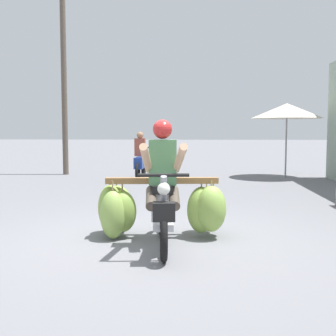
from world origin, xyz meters
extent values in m
plane|color=slate|center=(0.00, 0.00, 0.00)|extent=(120.00, 120.00, 0.00)
torus|color=black|center=(0.19, -0.87, 0.28)|extent=(0.13, 0.57, 0.56)
torus|color=black|center=(0.07, 0.32, 0.28)|extent=(0.13, 0.57, 0.56)
cube|color=silver|center=(0.14, -0.37, 0.32)|extent=(0.29, 0.58, 0.08)
cube|color=silver|center=(0.10, 0.02, 0.50)|extent=(0.34, 0.66, 0.36)
cube|color=black|center=(0.11, -0.06, 0.72)|extent=(0.32, 0.62, 0.10)
cylinder|color=gray|center=(0.18, -0.81, 0.62)|extent=(0.10, 0.29, 0.69)
cylinder|color=black|center=(0.19, -0.85, 0.96)|extent=(0.56, 0.09, 0.04)
sphere|color=silver|center=(0.19, -0.93, 0.82)|extent=(0.14, 0.14, 0.14)
cube|color=black|center=(0.20, -0.97, 0.58)|extent=(0.25, 0.18, 0.20)
cube|color=silver|center=(0.19, -0.87, 0.58)|extent=(0.13, 0.29, 0.04)
cube|color=olive|center=(0.09, 0.17, 0.78)|extent=(1.50, 0.24, 0.08)
cube|color=olive|center=(0.07, 0.35, 0.75)|extent=(1.35, 0.21, 0.06)
ellipsoid|color=#83A746|center=(0.61, 0.24, 0.38)|extent=(0.46, 0.44, 0.63)
cylinder|color=#998459|center=(0.61, 0.24, 0.73)|extent=(0.02, 0.02, 0.13)
ellipsoid|color=#84A847|center=(-0.62, 0.20, 0.40)|extent=(0.40, 0.38, 0.63)
cylinder|color=#998459|center=(-0.62, 0.20, 0.74)|extent=(0.02, 0.02, 0.11)
ellipsoid|color=#82A545|center=(-0.44, 0.14, 0.36)|extent=(0.45, 0.42, 0.56)
cylinder|color=#998459|center=(-0.44, 0.14, 0.70)|extent=(0.02, 0.02, 0.18)
ellipsoid|color=#88AC4B|center=(-0.57, 0.39, 0.39)|extent=(0.52, 0.49, 0.57)
cylinder|color=#998459|center=(-0.57, 0.39, 0.72)|extent=(0.02, 0.02, 0.14)
ellipsoid|color=#8EB150|center=(0.77, 0.34, 0.39)|extent=(0.38, 0.35, 0.59)
cylinder|color=#998459|center=(0.77, 0.34, 0.72)|extent=(0.02, 0.02, 0.13)
ellipsoid|color=#89AC4B|center=(0.74, 0.16, 0.41)|extent=(0.44, 0.40, 0.61)
cylinder|color=#998459|center=(0.74, 0.16, 0.74)|extent=(0.02, 0.02, 0.10)
ellipsoid|color=#8EB251|center=(-0.55, 0.03, 0.34)|extent=(0.37, 0.34, 0.64)
cylinder|color=#998459|center=(-0.55, 0.03, 0.70)|extent=(0.02, 0.02, 0.19)
ellipsoid|color=#86AA49|center=(0.69, 0.51, 0.41)|extent=(0.44, 0.41, 0.47)
cylinder|color=#998459|center=(0.69, 0.51, 0.71)|extent=(0.02, 0.02, 0.17)
cube|color=#4C7F51|center=(0.12, -0.18, 1.05)|extent=(0.36, 0.25, 0.56)
sphere|color=#B22626|center=(0.12, -0.20, 1.46)|extent=(0.24, 0.24, 0.24)
cylinder|color=tan|center=(0.35, -0.50, 1.11)|extent=(0.21, 0.72, 0.39)
cylinder|color=tan|center=(-0.04, -0.53, 1.11)|extent=(0.11, 0.72, 0.39)
cylinder|color=#4C4238|center=(0.27, -0.28, 0.62)|extent=(0.17, 0.45, 0.27)
cylinder|color=#4C4238|center=(-0.01, -0.31, 0.62)|extent=(0.17, 0.45, 0.27)
torus|color=black|center=(-1.09, 7.71, 0.26)|extent=(0.10, 0.52, 0.52)
torus|color=black|center=(-1.12, 6.61, 0.26)|extent=(0.10, 0.52, 0.52)
cube|color=navy|center=(-1.11, 7.06, 0.50)|extent=(0.27, 0.91, 0.32)
cylinder|color=black|center=(-1.09, 7.66, 0.92)|extent=(0.50, 0.05, 0.04)
cube|color=#994738|center=(-1.11, 7.04, 0.95)|extent=(0.31, 0.21, 0.52)
sphere|color=#9E7051|center=(-1.11, 7.06, 1.30)|extent=(0.20, 0.20, 0.20)
cylinder|color=#99999E|center=(3.25, 7.83, 0.95)|extent=(0.05, 0.05, 1.90)
cone|color=beige|center=(3.25, 7.83, 2.03)|extent=(2.16, 2.16, 0.45)
cylinder|color=brown|center=(-3.73, 8.35, 3.19)|extent=(0.18, 0.18, 6.39)
camera|label=1|loc=(0.54, -5.54, 1.45)|focal=46.36mm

